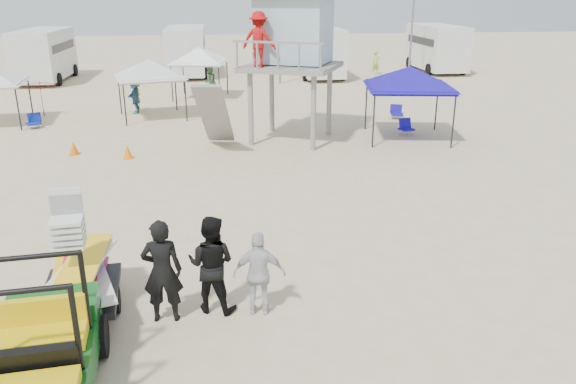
{
  "coord_description": "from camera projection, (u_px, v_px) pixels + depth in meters",
  "views": [
    {
      "loc": [
        -0.99,
        -8.82,
        5.58
      ],
      "look_at": [
        0.5,
        3.0,
        1.3
      ],
      "focal_mm": 35.0,
      "sensor_mm": 36.0,
      "label": 1
    }
  ],
  "objects": [
    {
      "name": "lifeguard_tower",
      "position": [
        288.0,
        36.0,
        21.06
      ],
      "size": [
        4.42,
        4.42,
        5.33
      ],
      "color": "gray",
      "rests_on": "ground"
    },
    {
      "name": "rv_far_right",
      "position": [
        437.0,
        46.0,
        40.8
      ],
      "size": [
        2.64,
        6.6,
        3.25
      ],
      "color": "silver",
      "rests_on": "ground"
    },
    {
      "name": "canopy_white_c",
      "position": [
        199.0,
        50.0,
        30.2
      ],
      "size": [
        3.15,
        3.15,
        3.13
      ],
      "color": "black",
      "rests_on": "ground"
    },
    {
      "name": "beach_chair_c",
      "position": [
        397.0,
        112.0,
        25.91
      ],
      "size": [
        0.69,
        0.75,
        0.64
      ],
      "color": "#180E9A",
      "rests_on": "ground"
    },
    {
      "name": "ground",
      "position": [
        281.0,
        315.0,
        10.24
      ],
      "size": [
        140.0,
        140.0,
        0.0
      ],
      "primitive_type": "plane",
      "color": "beige",
      "rests_on": "ground"
    },
    {
      "name": "beach_chair_a",
      "position": [
        34.0,
        121.0,
        24.12
      ],
      "size": [
        0.72,
        0.81,
        0.64
      ],
      "color": "#0D2494",
      "rests_on": "ground"
    },
    {
      "name": "beach_chair_b",
      "position": [
        406.0,
        126.0,
        23.11
      ],
      "size": [
        0.66,
        0.71,
        0.64
      ],
      "color": "#1810AD",
      "rests_on": "ground"
    },
    {
      "name": "umbrella_a",
      "position": [
        41.0,
        99.0,
        26.15
      ],
      "size": [
        2.21,
        2.24,
        1.67
      ],
      "primitive_type": "imported",
      "rotation": [
        0.0,
        0.0,
        -0.24
      ],
      "color": "red",
      "rests_on": "ground"
    },
    {
      "name": "rv_far_left",
      "position": [
        44.0,
        53.0,
        36.22
      ],
      "size": [
        2.64,
        6.8,
        3.25
      ],
      "color": "silver",
      "rests_on": "ground"
    },
    {
      "name": "light_pole_right",
      "position": [
        413.0,
        16.0,
        36.91
      ],
      "size": [
        0.14,
        0.14,
        8.0
      ],
      "primitive_type": "cylinder",
      "color": "slate",
      "rests_on": "ground"
    },
    {
      "name": "man_right",
      "position": [
        259.0,
        274.0,
        10.05
      ],
      "size": [
        0.98,
        0.5,
        1.6
      ],
      "primitive_type": "imported",
      "rotation": [
        0.0,
        0.0,
        3.02
      ],
      "color": "silver",
      "rests_on": "ground"
    },
    {
      "name": "utility_cart",
      "position": [
        37.0,
        347.0,
        7.71
      ],
      "size": [
        1.61,
        2.86,
        2.09
      ],
      "color": "#0C5216",
      "rests_on": "ground"
    },
    {
      "name": "rv_mid_right",
      "position": [
        318.0,
        49.0,
        38.34
      ],
      "size": [
        2.64,
        7.0,
        3.25
      ],
      "color": "silver",
      "rests_on": "ground"
    },
    {
      "name": "man_left",
      "position": [
        162.0,
        271.0,
        9.79
      ],
      "size": [
        0.72,
        0.48,
        1.93
      ],
      "primitive_type": "imported",
      "rotation": [
        0.0,
        0.0,
        3.12
      ],
      "color": "black",
      "rests_on": "ground"
    },
    {
      "name": "surf_trailer",
      "position": [
        77.0,
        273.0,
        9.93
      ],
      "size": [
        1.48,
        2.48,
        2.14
      ],
      "color": "black",
      "rests_on": "ground"
    },
    {
      "name": "distant_beachgoers",
      "position": [
        209.0,
        84.0,
        30.24
      ],
      "size": [
        15.67,
        12.43,
        1.7
      ],
      "color": "#4A7C4E",
      "rests_on": "ground"
    },
    {
      "name": "rv_mid_left",
      "position": [
        186.0,
        49.0,
        38.68
      ],
      "size": [
        2.65,
        6.5,
        3.25
      ],
      "color": "silver",
      "rests_on": "ground"
    },
    {
      "name": "man_mid",
      "position": [
        211.0,
        264.0,
        10.14
      ],
      "size": [
        1.08,
        0.96,
        1.85
      ],
      "primitive_type": "imported",
      "rotation": [
        0.0,
        0.0,
        2.8
      ],
      "color": "black",
      "rests_on": "ground"
    },
    {
      "name": "cone_near",
      "position": [
        74.0,
        148.0,
        20.19
      ],
      "size": [
        0.34,
        0.34,
        0.5
      ],
      "primitive_type": "cone",
      "color": "#EC6307",
      "rests_on": "ground"
    },
    {
      "name": "light_pole_left",
      "position": [
        280.0,
        18.0,
        34.45
      ],
      "size": [
        0.14,
        0.14,
        8.0
      ],
      "primitive_type": "cylinder",
      "color": "slate",
      "rests_on": "ground"
    },
    {
      "name": "umbrella_b",
      "position": [
        139.0,
        96.0,
        26.6
      ],
      "size": [
        2.65,
        2.66,
        1.79
      ],
      "primitive_type": "imported",
      "rotation": [
        0.0,
        0.0,
        0.48
      ],
      "color": "gold",
      "rests_on": "ground"
    },
    {
      "name": "canopy_white_a",
      "position": [
        149.0,
        63.0,
        25.37
      ],
      "size": [
        3.38,
        3.38,
        3.07
      ],
      "color": "black",
      "rests_on": "ground"
    },
    {
      "name": "canopy_blue",
      "position": [
        410.0,
        70.0,
        21.64
      ],
      "size": [
        3.57,
        3.57,
        3.24
      ],
      "color": "black",
      "rests_on": "ground"
    },
    {
      "name": "cone_far",
      "position": [
        127.0,
        152.0,
        19.71
      ],
      "size": [
        0.34,
        0.34,
        0.5
      ],
      "primitive_type": "cone",
      "color": "orange",
      "rests_on": "ground"
    }
  ]
}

